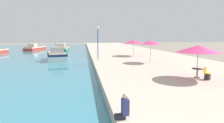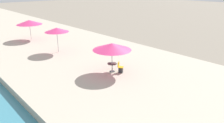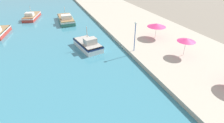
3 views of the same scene
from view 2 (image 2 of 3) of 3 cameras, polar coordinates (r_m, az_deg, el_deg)
The scene contains 6 objects.
quay_promenade at distance 43.36m, azimuth -25.26°, elevation 7.99°, with size 16.00×90.00×0.62m.
cafe_umbrella_pink at distance 17.57m, azimuth -0.00°, elevation 3.92°, with size 3.15×3.15×2.55m.
cafe_umbrella_white at distance 24.06m, azimuth -14.25°, elevation 8.02°, with size 2.55×2.55×2.67m.
cafe_umbrella_striped at distance 30.88m, azimuth -20.81°, elevation 9.56°, with size 3.28×3.28×2.60m.
cafe_table at distance 18.36m, azimuth 0.03°, elevation -1.10°, with size 0.80×0.80×0.74m.
cafe_chair_left at distance 18.27m, azimuth 2.22°, elevation -1.92°, with size 0.57×0.58×0.91m.
Camera 2 is at (-3.94, -4.03, 7.63)m, focal length 35.00 mm.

